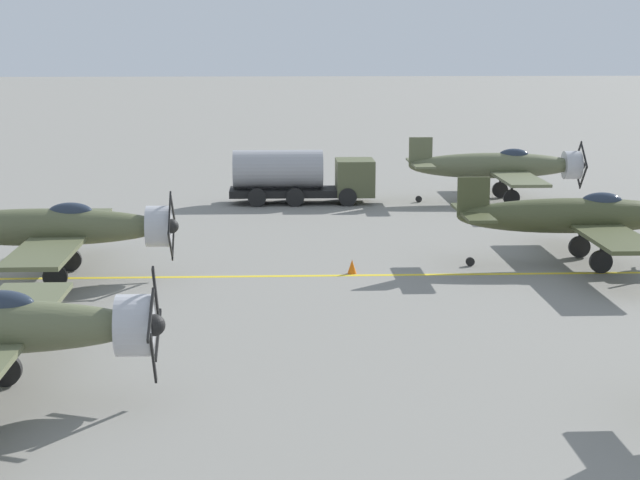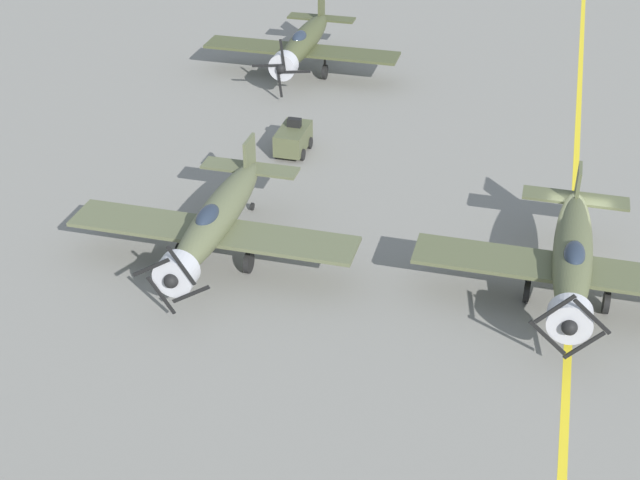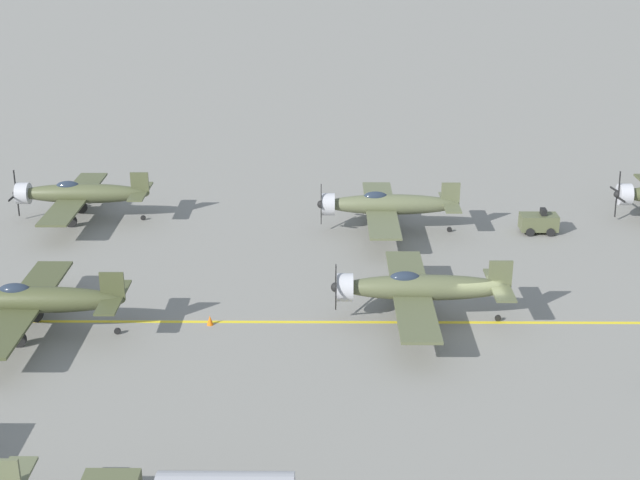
{
  "view_description": "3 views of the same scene",
  "coord_description": "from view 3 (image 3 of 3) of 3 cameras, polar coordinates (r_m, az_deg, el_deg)",
  "views": [
    {
      "loc": [
        40.61,
        11.8,
        9.28
      ],
      "look_at": [
        2.46,
        13.48,
        1.9
      ],
      "focal_mm": 60.0,
      "sensor_mm": 36.0,
      "label": 1
    },
    {
      "loc": [
        2.21,
        33.37,
        20.51
      ],
      "look_at": [
        9.24,
        6.88,
        3.5
      ],
      "focal_mm": 50.0,
      "sensor_mm": 36.0,
      "label": 2
    },
    {
      "loc": [
        -44.75,
        8.5,
        22.25
      ],
      "look_at": [
        6.5,
        8.8,
        2.41
      ],
      "focal_mm": 50.0,
      "sensor_mm": 36.0,
      "label": 3
    }
  ],
  "objects": [
    {
      "name": "ground_plane",
      "position": [
        50.69,
        10.0,
        -5.22
      ],
      "size": [
        400.0,
        400.0,
        0.0
      ],
      "primitive_type": "plane",
      "color": "gray"
    },
    {
      "name": "traffic_cone",
      "position": [
        49.94,
        -7.05,
        -5.12
      ],
      "size": [
        0.36,
        0.36,
        0.55
      ],
      "primitive_type": "cone",
      "color": "orange",
      "rests_on": "ground"
    },
    {
      "name": "tow_tractor",
      "position": [
        64.56,
        13.83,
        1.11
      ],
      "size": [
        1.57,
        2.6,
        1.79
      ],
      "color": "#515638",
      "rests_on": "ground"
    },
    {
      "name": "taxiway_stripe",
      "position": [
        50.69,
        10.0,
        -5.22
      ],
      "size": [
        0.3,
        160.0,
        0.01
      ],
      "primitive_type": "cube",
      "color": "yellow",
      "rests_on": "ground"
    },
    {
      "name": "airplane_mid_center",
      "position": [
        49.56,
        6.28,
        -3.08
      ],
      "size": [
        12.0,
        9.98,
        3.65
      ],
      "rotation": [
        0.0,
        0.0,
        0.29
      ],
      "color": "#54593A",
      "rests_on": "ground"
    },
    {
      "name": "airplane_far_right",
      "position": [
        67.17,
        -15.18,
        2.86
      ],
      "size": [
        12.0,
        9.98,
        3.8
      ],
      "rotation": [
        0.0,
        0.0,
        -0.18
      ],
      "color": "#4D5233",
      "rests_on": "ground"
    },
    {
      "name": "airplane_mid_right",
      "position": [
        62.65,
        4.23,
        2.25
      ],
      "size": [
        12.0,
        9.98,
        3.65
      ],
      "rotation": [
        0.0,
        0.0,
        0.26
      ],
      "color": "#5B6042",
      "rests_on": "ground"
    },
    {
      "name": "airplane_far_center",
      "position": [
        50.29,
        -18.08,
        -3.69
      ],
      "size": [
        12.0,
        9.98,
        3.75
      ],
      "rotation": [
        0.0,
        0.0,
        0.09
      ],
      "color": "#454A2B",
      "rests_on": "ground"
    }
  ]
}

